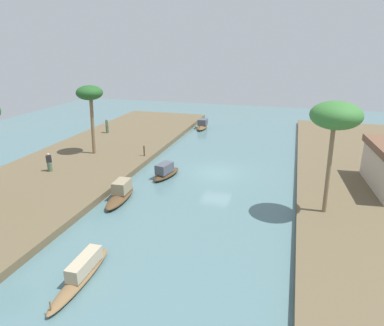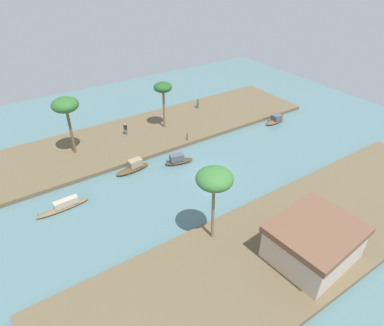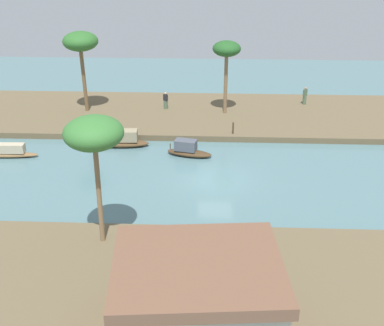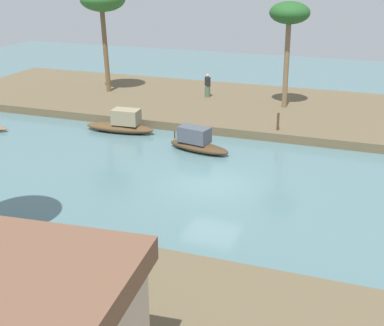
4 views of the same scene
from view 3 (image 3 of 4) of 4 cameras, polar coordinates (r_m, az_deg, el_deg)
name	(u,v)px [view 3 (image 3 of 4)]	position (r m, az deg, el deg)	size (l,w,h in m)	color
river_water	(215,180)	(35.89, 2.67, -1.90)	(71.36, 71.36, 0.00)	slate
riverbank_left	(216,115)	(47.54, 2.71, 5.45)	(45.76, 11.85, 0.50)	brown
riverbank_right	(215,297)	(25.04, 2.63, -14.90)	(45.76, 11.85, 0.50)	brown
sampan_midstream	(124,141)	(41.39, -7.66, 2.51)	(4.31, 1.43, 1.41)	brown
sampan_downstream_large	(6,152)	(41.78, -20.28, 1.17)	(5.33, 1.02, 1.09)	brown
sampan_near_left_bank	(188,150)	(39.35, -0.46, 1.49)	(3.72, 1.88, 1.30)	#47331E
person_on_near_bank	(166,102)	(48.29, -3.00, 6.93)	(0.56, 0.56, 1.63)	#4C664C
person_by_mooring	(305,97)	(50.65, 12.64, 7.33)	(0.50, 0.50, 1.73)	#4C664C
mooring_post	(233,128)	(42.42, 4.67, 3.97)	(0.14, 0.14, 1.01)	#4C3823
palm_tree_left_near	(227,51)	(45.71, 3.94, 12.53)	(2.51, 2.51, 6.71)	#7F6647
palm_tree_left_far	(81,43)	(47.11, -12.50, 13.14)	(3.16, 3.16, 7.42)	brown
palm_tree_right_tall	(94,135)	(25.96, -11.06, 3.17)	(3.09, 3.09, 7.27)	#7F6647
riverside_building	(198,295)	(22.06, 0.64, -14.69)	(7.53, 6.50, 3.40)	#C6B29E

